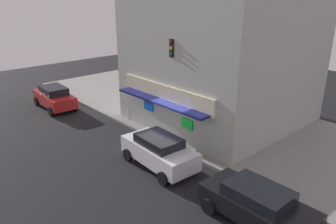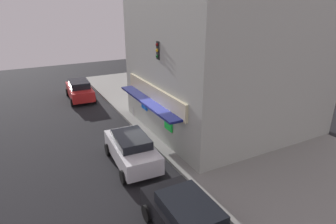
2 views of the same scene
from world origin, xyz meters
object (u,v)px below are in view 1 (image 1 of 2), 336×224
object	(u,v)px
potted_plant_by_window	(202,135)
parked_car_red	(54,97)
fire_hydrant	(130,113)
parked_car_black	(257,204)
trash_can	(229,142)
pedestrian	(182,112)
traffic_light	(175,75)
parked_car_white	(159,151)
potted_plant_by_doorway	(218,129)

from	to	relation	value
potted_plant_by_window	parked_car_red	distance (m)	11.95
parked_car_red	fire_hydrant	bearing A→B (deg)	23.62
fire_hydrant	parked_car_black	xyz separation A→B (m)	(11.40, -2.51, 0.20)
trash_can	pedestrian	bearing A→B (deg)	173.51
traffic_light	parked_car_red	xyz separation A→B (m)	(-10.03, -2.69, -3.04)
trash_can	potted_plant_by_window	world-z (taller)	trash_can
potted_plant_by_window	parked_car_white	size ratio (longest dim) A/B	0.20
potted_plant_by_window	parked_car_white	bearing A→B (deg)	-86.11
potted_plant_by_doorway	pedestrian	bearing A→B (deg)	-173.42
potted_plant_by_doorway	potted_plant_by_window	size ratio (longest dim) A/B	1.17
traffic_light	potted_plant_by_doorway	world-z (taller)	traffic_light
parked_car_red	parked_car_black	bearing A→B (deg)	0.13
parked_car_red	parked_car_black	size ratio (longest dim) A/B	1.01
trash_can	potted_plant_by_window	size ratio (longest dim) A/B	1.10
pedestrian	parked_car_red	world-z (taller)	pedestrian
potted_plant_by_window	parked_car_white	world-z (taller)	parked_car_white
pedestrian	parked_car_red	distance (m)	9.98
parked_car_white	parked_car_red	world-z (taller)	parked_car_red
parked_car_white	parked_car_black	bearing A→B (deg)	-0.55
trash_can	parked_car_black	size ratio (longest dim) A/B	0.22
fire_hydrant	traffic_light	bearing A→B (deg)	1.87
trash_can	potted_plant_by_doorway	distance (m)	1.59
traffic_light	potted_plant_by_doorway	xyz separation A→B (m)	(1.68, 1.84, -3.15)
potted_plant_by_window	parked_car_white	distance (m)	3.33
traffic_light	parked_car_white	xyz separation A→B (m)	(1.64, -2.60, -3.04)
fire_hydrant	trash_can	size ratio (longest dim) A/B	0.93
trash_can	parked_car_white	bearing A→B (deg)	-111.20
potted_plant_by_window	fire_hydrant	bearing A→B (deg)	-171.34
potted_plant_by_doorway	parked_car_red	world-z (taller)	parked_car_red
traffic_light	trash_can	size ratio (longest dim) A/B	6.29
potted_plant_by_window	parked_car_red	bearing A→B (deg)	-163.43
fire_hydrant	parked_car_white	size ratio (longest dim) A/B	0.21
traffic_light	parked_car_red	world-z (taller)	traffic_light
parked_car_red	trash_can	bearing A→B (deg)	16.02
parked_car_red	parked_car_white	bearing A→B (deg)	0.45
traffic_light	parked_car_white	bearing A→B (deg)	-57.65
pedestrian	parked_car_black	size ratio (longest dim) A/B	0.41
potted_plant_by_doorway	trash_can	bearing A→B (deg)	-29.10
pedestrian	parked_car_black	world-z (taller)	pedestrian
traffic_light	potted_plant_by_window	xyz separation A→B (m)	(1.42, 0.72, -3.27)
traffic_light	pedestrian	distance (m)	3.31
potted_plant_by_window	parked_car_black	world-z (taller)	parked_car_black
parked_car_red	parked_car_black	distance (m)	17.23
traffic_light	potted_plant_by_doorway	distance (m)	4.02
potted_plant_by_doorway	parked_car_red	distance (m)	12.56
fire_hydrant	trash_can	bearing A→B (deg)	9.45
potted_plant_by_window	traffic_light	bearing A→B (deg)	-153.17
fire_hydrant	potted_plant_by_doorway	size ratio (longest dim) A/B	0.87
potted_plant_by_doorway	parked_car_red	bearing A→B (deg)	-158.85
parked_car_black	potted_plant_by_window	bearing A→B (deg)	149.77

